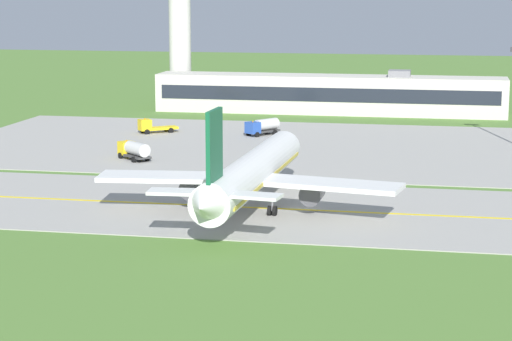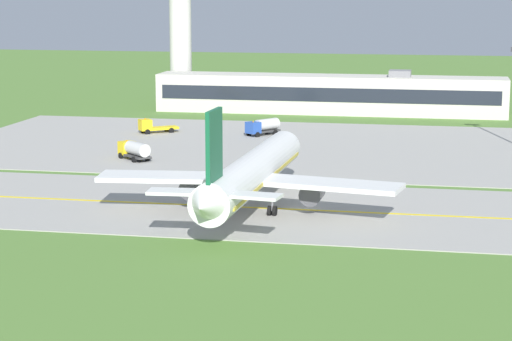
# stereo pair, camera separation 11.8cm
# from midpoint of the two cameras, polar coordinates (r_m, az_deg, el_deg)

# --- Properties ---
(ground_plane) EXTENTS (500.00, 500.00, 0.00)m
(ground_plane) POSITION_cam_midpoint_polar(r_m,az_deg,el_deg) (104.86, 3.09, -2.36)
(ground_plane) COLOR #517A33
(taxiway_strip) EXTENTS (240.00, 28.00, 0.10)m
(taxiway_strip) POSITION_cam_midpoint_polar(r_m,az_deg,el_deg) (104.85, 3.09, -2.33)
(taxiway_strip) COLOR #9E9B93
(taxiway_strip) RESTS_ON ground
(apron_pad) EXTENTS (140.00, 52.00, 0.10)m
(apron_pad) POSITION_cam_midpoint_polar(r_m,az_deg,el_deg) (145.18, 9.33, 1.17)
(apron_pad) COLOR #9E9B93
(apron_pad) RESTS_ON ground
(taxiway_centreline) EXTENTS (220.00, 0.60, 0.01)m
(taxiway_centreline) POSITION_cam_midpoint_polar(r_m,az_deg,el_deg) (104.83, 3.09, -2.30)
(taxiway_centreline) COLOR yellow
(taxiway_centreline) RESTS_ON taxiway_strip
(airplane_lead) EXTENTS (32.50, 39.60, 12.70)m
(airplane_lead) POSITION_cam_midpoint_polar(r_m,az_deg,el_deg) (103.52, -0.31, -0.18)
(airplane_lead) COLOR white
(airplane_lead) RESTS_ON ground
(service_truck_baggage) EXTENTS (5.79, 5.58, 2.65)m
(service_truck_baggage) POSITION_cam_midpoint_polar(r_m,az_deg,el_deg) (135.80, -7.13, 1.22)
(service_truck_baggage) COLOR yellow
(service_truck_baggage) RESTS_ON ground
(service_truck_fuel) EXTENTS (6.34, 5.50, 2.59)m
(service_truck_fuel) POSITION_cam_midpoint_polar(r_m,az_deg,el_deg) (160.67, -6.08, 2.57)
(service_truck_fuel) COLOR yellow
(service_truck_fuel) RESTS_ON ground
(service_truck_catering) EXTENTS (5.20, 6.05, 2.65)m
(service_truck_catering) POSITION_cam_midpoint_polar(r_m,az_deg,el_deg) (157.47, 0.35, 2.59)
(service_truck_catering) COLOR #264CA5
(service_truck_catering) RESTS_ON ground
(terminal_building) EXTENTS (65.71, 8.33, 8.33)m
(terminal_building) POSITION_cam_midpoint_polar(r_m,az_deg,el_deg) (186.08, 4.25, 4.44)
(terminal_building) COLOR beige
(terminal_building) RESTS_ON ground
(control_tower) EXTENTS (7.60, 7.60, 27.58)m
(control_tower) POSITION_cam_midpoint_polar(r_m,az_deg,el_deg) (199.51, -4.47, 8.59)
(control_tower) COLOR silver
(control_tower) RESTS_ON ground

